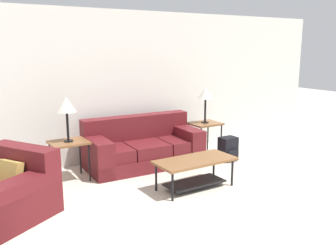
% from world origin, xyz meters
% --- Properties ---
extents(wall_back, '(9.02, 0.06, 2.60)m').
position_xyz_m(wall_back, '(0.00, 4.77, 1.30)').
color(wall_back, silver).
rests_on(wall_back, ground_plane).
extents(couch, '(1.97, 0.98, 0.82)m').
position_xyz_m(couch, '(-0.10, 4.15, 0.30)').
color(couch, maroon).
rests_on(couch, ground_plane).
extents(armchair, '(1.34, 1.33, 0.80)m').
position_xyz_m(armchair, '(-2.43, 3.28, 0.29)').
color(armchair, maroon).
rests_on(armchair, ground_plane).
extents(coffee_table, '(1.15, 0.54, 0.43)m').
position_xyz_m(coffee_table, '(0.01, 2.83, 0.32)').
color(coffee_table, brown).
rests_on(coffee_table, ground_plane).
extents(side_table_left, '(0.55, 0.48, 0.60)m').
position_xyz_m(side_table_left, '(-1.39, 4.11, 0.54)').
color(side_table_left, brown).
rests_on(side_table_left, ground_plane).
extents(side_table_right, '(0.55, 0.48, 0.60)m').
position_xyz_m(side_table_right, '(1.17, 4.11, 0.54)').
color(side_table_right, brown).
rests_on(side_table_right, ground_plane).
extents(table_lamp_left, '(0.28, 0.28, 0.67)m').
position_xyz_m(table_lamp_left, '(-1.39, 4.11, 1.14)').
color(table_lamp_left, black).
rests_on(table_lamp_left, side_table_left).
extents(table_lamp_right, '(0.28, 0.28, 0.67)m').
position_xyz_m(table_lamp_right, '(1.17, 4.11, 1.14)').
color(table_lamp_right, black).
rests_on(table_lamp_right, side_table_right).
extents(backpack, '(0.30, 0.30, 0.42)m').
position_xyz_m(backpack, '(1.29, 3.58, 0.21)').
color(backpack, black).
rests_on(backpack, ground_plane).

